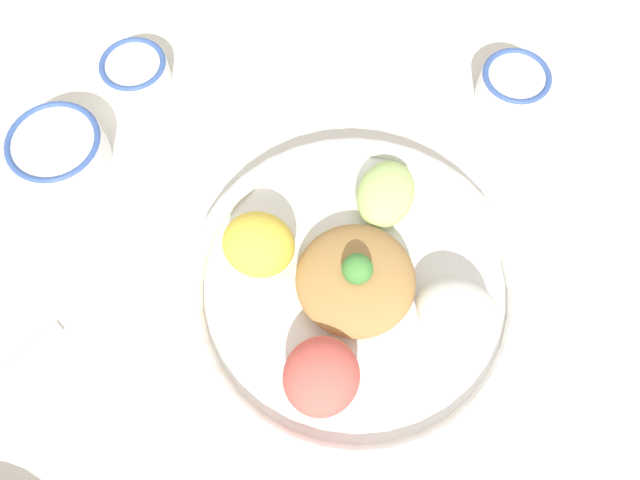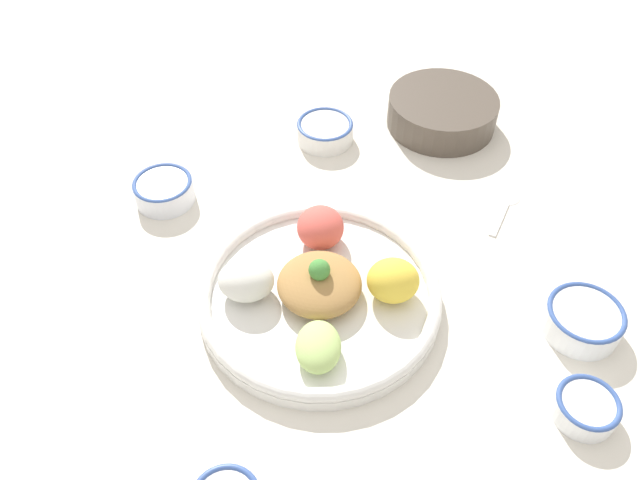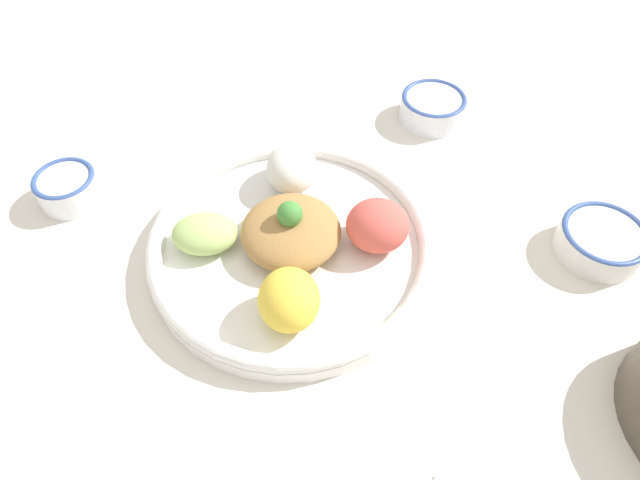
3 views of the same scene
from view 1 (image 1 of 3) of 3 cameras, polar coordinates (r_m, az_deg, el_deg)
The scene contains 5 objects.
ground_plane at distance 0.67m, azimuth -0.50°, elevation -5.38°, with size 2.40×2.40×0.00m, color silver.
salad_platter at distance 0.65m, azimuth 3.12°, elevation -4.31°, with size 0.35×0.35×0.09m.
rice_bowl_blue at distance 0.80m, azimuth 17.24°, elevation 13.43°, with size 0.08×0.08×0.04m.
sauce_bowl_dark at distance 0.78m, azimuth -22.82°, elevation 7.68°, with size 0.11×0.11×0.04m.
rice_bowl_plain at distance 0.82m, azimuth -16.55°, elevation 14.64°, with size 0.08×0.08×0.03m.
Camera 1 is at (0.15, -0.14, 0.64)m, focal length 35.00 mm.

